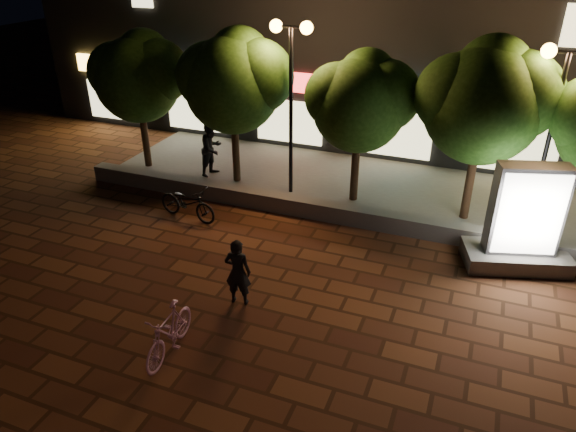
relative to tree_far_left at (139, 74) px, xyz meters
The scene contains 15 objects.
ground 9.43m from the tree_far_left, 38.18° to the right, with size 80.00×80.00×0.00m, color brown.
retaining_wall 7.72m from the tree_far_left, 11.89° to the right, with size 16.00×0.45×0.50m, color #625F5B.
sidewalk 7.74m from the tree_far_left, ahead, with size 16.00×5.00×0.08m, color #625F5B.
building_block 10.38m from the tree_far_left, 47.32° to the left, with size 28.00×8.12×11.30m.
tree_far_left is the anchor object (origin of this frame).
tree_left 3.51m from the tree_far_left, ahead, with size 3.60×3.00×4.89m.
tree_mid 7.50m from the tree_far_left, ahead, with size 3.24×2.70×4.50m.
tree_right 10.81m from the tree_far_left, ahead, with size 3.72×3.10×5.07m.
street_lamp_left 5.50m from the tree_far_left, ahead, with size 1.26×0.36×5.18m.
street_lamp_right 12.47m from the tree_far_left, ahead, with size 1.26×0.36×4.98m.
ad_kiosk 12.52m from the tree_far_left, ahead, with size 2.72×1.88×2.68m.
scooter_pink 10.27m from the tree_far_left, 53.42° to the right, with size 0.49×1.73×1.04m, color #C17EAC.
rider 9.11m from the tree_far_left, 42.96° to the right, with size 0.59×0.38×1.60m, color black.
scooter_parked 5.20m from the tree_far_left, 41.59° to the right, with size 0.67×1.93×1.02m, color black.
pedestrian 3.37m from the tree_far_left, ahead, with size 0.89×0.70×1.84m, color black.
Camera 1 is at (3.97, -9.02, 7.24)m, focal length 32.87 mm.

